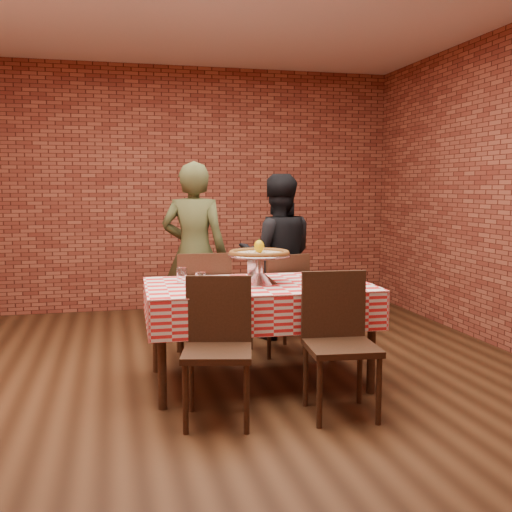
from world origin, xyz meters
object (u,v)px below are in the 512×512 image
pizza_stand (259,269)px  diner_olive (194,253)px  water_glass_right (182,275)px  chair_far_right (277,303)px  water_glass_left (200,280)px  condiment_caddy (254,268)px  pizza (259,254)px  chair_near_right (341,346)px  table (258,334)px  chair_near_left (217,352)px  chair_far_left (202,304)px  diner_black (277,256)px

pizza_stand → diner_olive: (-0.31, 1.30, -0.01)m
water_glass_right → chair_far_right: size_ratio=0.13×
water_glass_left → condiment_caddy: (0.50, 0.43, 0.01)m
pizza → chair_near_right: bearing=-66.0°
table → chair_near_left: (-0.43, -0.70, 0.08)m
chair_near_right → pizza: bearing=119.4°
water_glass_right → chair_far_left: 0.74m
table → chair_far_right: bearing=64.5°
pizza → chair_near_left: (-0.45, -0.72, -0.53)m
diner_olive → chair_far_left: bearing=109.3°
condiment_caddy → chair_far_right: size_ratio=0.16×
table → diner_black: 1.47m
table → diner_olive: bearing=102.8°
water_glass_left → chair_near_right: chair_near_right is taller
pizza → diner_olive: (-0.31, 1.30, -0.12)m
table → pizza: 0.60m
condiment_caddy → diner_black: bearing=83.2°
water_glass_right → condiment_caddy: 0.62m
diner_black → condiment_caddy: bearing=73.1°
chair_far_left → table: bearing=114.5°
chair_far_left → chair_far_right: bearing=-176.6°
pizza → chair_far_right: (0.36, 0.76, -0.53)m
water_glass_right → water_glass_left: bearing=-69.9°
chair_near_right → diner_olive: bearing=113.0°
condiment_caddy → chair_near_left: chair_near_left is taller
water_glass_right → condiment_caddy: condiment_caddy is taller
table → pizza: size_ratio=3.61×
pizza → chair_far_right: 0.99m
table → condiment_caddy: 0.55m
pizza_stand → pizza: 0.11m
chair_far_right → diner_black: size_ratio=0.56×
table → diner_olive: size_ratio=0.96×
table → chair_far_right: size_ratio=1.83×
pizza → water_glass_right: size_ratio=3.88×
pizza_stand → pizza: pizza is taller
water_glass_left → chair_near_right: bearing=-38.6°
water_glass_left → diner_olive: 1.44m
condiment_caddy → diner_black: 1.10m
water_glass_right → diner_olive: size_ratio=0.07×
water_glass_right → diner_black: diner_black is taller
water_glass_right → chair_near_left: (0.12, -0.86, -0.36)m
pizza → water_glass_right: bearing=166.3°
table → chair_near_right: bearing=-64.7°
chair_far_right → diner_black: (0.15, 0.53, 0.35)m
chair_far_left → condiment_caddy: bearing=130.9°
pizza_stand → diner_olive: size_ratio=0.28×
diner_black → pizza_stand: bearing=77.1°
diner_olive → pizza_stand: bearing=123.9°
chair_near_left → diner_olive: size_ratio=0.53×
water_glass_left → water_glass_right: size_ratio=1.00×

